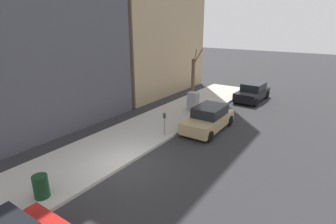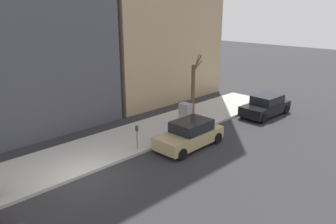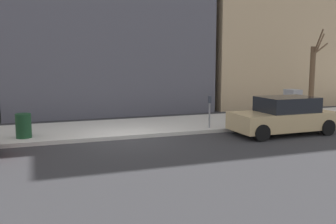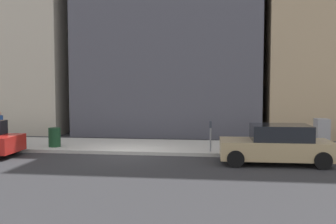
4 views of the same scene
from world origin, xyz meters
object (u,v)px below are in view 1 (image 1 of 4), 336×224
(parked_car_black, at_px, (252,92))
(utility_box, at_px, (193,102))
(parking_meter, at_px, (164,122))
(parked_car_tan, at_px, (209,119))
(trash_bin, at_px, (41,186))
(bare_tree, at_px, (193,79))

(parked_car_black, distance_m, utility_box, 6.41)
(parked_car_black, bearing_deg, parking_meter, 82.71)
(parked_car_tan, xyz_separation_m, utility_box, (2.43, -2.33, 0.11))
(trash_bin, bearing_deg, parked_car_black, -96.91)
(parked_car_black, xyz_separation_m, bare_tree, (3.88, 3.62, 1.35))
(bare_tree, bearing_deg, trash_bin, 96.66)
(utility_box, relative_size, bare_tree, 0.33)
(parked_car_black, bearing_deg, trash_bin, 85.02)
(parking_meter, relative_size, bare_tree, 0.31)
(parked_car_tan, relative_size, trash_bin, 4.70)
(utility_box, xyz_separation_m, trash_bin, (-0.40, 12.24, -0.25))
(parked_car_tan, bearing_deg, utility_box, -44.63)
(parking_meter, height_order, trash_bin, parking_meter)
(parked_car_tan, xyz_separation_m, bare_tree, (3.72, -4.57, 1.35))
(parked_car_tan, height_order, bare_tree, bare_tree)
(parked_car_black, relative_size, trash_bin, 4.73)
(trash_bin, bearing_deg, parking_meter, -93.50)
(parked_car_tan, height_order, utility_box, utility_box)
(parked_car_tan, distance_m, utility_box, 3.37)
(parked_car_black, distance_m, parking_meter, 10.88)
(parking_meter, bearing_deg, bare_tree, -73.26)
(utility_box, bearing_deg, bare_tree, -60.05)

